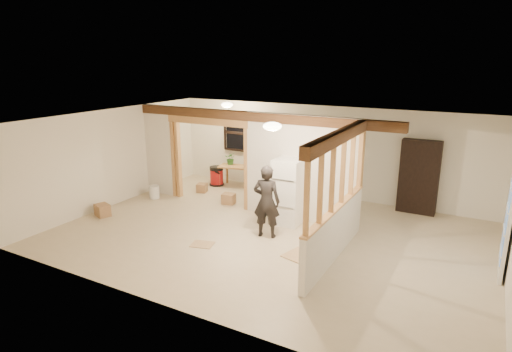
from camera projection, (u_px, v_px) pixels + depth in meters
The scene contains 29 objects.
floor at pixel (269, 235), 9.35m from camera, with size 9.00×6.50×0.01m, color #BEAB8D.
ceiling at pixel (270, 121), 8.68m from camera, with size 9.00×6.50×0.01m, color white.
wall_back at pixel (323, 151), 11.76m from camera, with size 9.00×0.01×2.50m, color silver.
wall_front at pixel (169, 234), 6.27m from camera, with size 9.00×0.01×2.50m, color silver.
wall_left at pixel (115, 157), 11.10m from camera, with size 0.01×6.50×2.50m, color silver.
partition_left_stub at pixel (160, 150), 11.90m from camera, with size 0.90×0.12×2.50m, color silver.
partition_center at pixel (301, 169), 9.94m from camera, with size 2.80×0.12×2.50m, color silver.
doorway_frame at pixel (209, 162), 11.18m from camera, with size 2.46×0.14×2.20m, color tan.
header_beam_back at pixel (255, 117), 10.19m from camera, with size 7.00×0.18×0.22m, color #53331C.
header_beam_right at pixel (340, 137), 7.63m from camera, with size 0.18×3.30×0.22m, color #53331C.
pony_wall at pixel (335, 234), 8.14m from camera, with size 0.12×3.20×1.00m, color silver.
stud_partition at pixel (338, 175), 7.83m from camera, with size 0.14×3.20×1.32m, color tan.
window_back at pixel (240, 133), 12.82m from camera, with size 1.12×0.10×1.10m, color black.
french_door at pixel (508, 222), 7.37m from camera, with size 0.12×0.86×2.00m, color white.
ceiling_dome_main at pixel (272, 126), 8.12m from camera, with size 0.36×0.36×0.16m, color #FFEABF.
ceiling_dome_util at pixel (227, 105), 11.79m from camera, with size 0.32×0.32×0.14m, color #FFEABF.
hanging_bulb at pixel (229, 120), 11.04m from camera, with size 0.07×0.07×0.07m, color #FFD88C.
refrigerator at pixel (288, 192), 9.82m from camera, with size 0.63×0.61×1.53m, color white.
woman at pixel (267, 201), 9.07m from camera, with size 0.58×0.38×1.59m, color black.
work_table at pixel (237, 176), 12.74m from camera, with size 1.02×0.51×0.64m, color tan.
potted_plant at pixel (231, 158), 12.78m from camera, with size 0.33×0.29×0.37m, color #407834.
shop_vac at pixel (217, 176), 12.91m from camera, with size 0.45×0.45×0.59m, color maroon.
bookshelf at pixel (419, 177), 10.47m from camera, with size 0.92×0.31×1.83m, color black.
bucket at pixel (154, 192), 11.73m from camera, with size 0.28×0.28×0.35m, color white.
box_util_a at pixel (229, 199), 11.30m from camera, with size 0.32×0.28×0.28m, color #986F49.
box_util_b at pixel (202, 188), 12.29m from camera, with size 0.27×0.27×0.25m, color #986F49.
box_front at pixel (103, 210), 10.43m from camera, with size 0.36×0.29×0.29m, color #986F49.
floor_panel_near at pixel (300, 256), 8.34m from camera, with size 0.57×0.57×0.02m, color tan.
floor_panel_far at pixel (202, 244), 8.85m from camera, with size 0.45×0.36×0.01m, color tan.
Camera 1 is at (3.91, -7.74, 3.75)m, focal length 30.00 mm.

